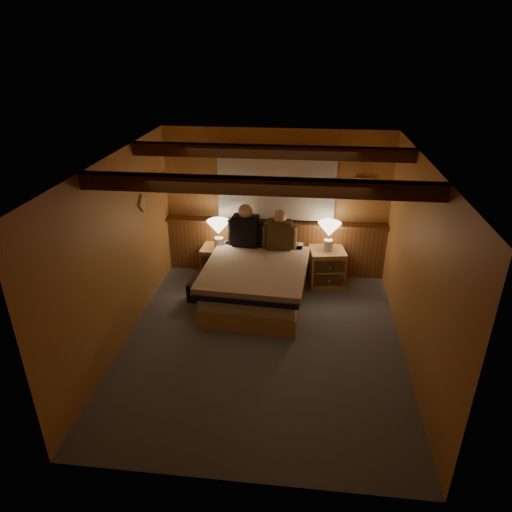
% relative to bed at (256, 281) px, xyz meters
% --- Properties ---
extents(floor, '(4.20, 4.20, 0.00)m').
position_rel_bed_xyz_m(floor, '(0.20, -1.06, -0.33)').
color(floor, '#494F57').
rests_on(floor, ground).
extents(ceiling, '(4.20, 4.20, 0.00)m').
position_rel_bed_xyz_m(ceiling, '(0.20, -1.06, 2.07)').
color(ceiling, '#B97B45').
rests_on(ceiling, wall_back).
extents(wall_back, '(3.60, 0.00, 3.60)m').
position_rel_bed_xyz_m(wall_back, '(0.20, 1.04, 0.87)').
color(wall_back, '#BF8344').
rests_on(wall_back, floor).
extents(wall_left, '(0.00, 4.20, 4.20)m').
position_rel_bed_xyz_m(wall_left, '(-1.60, -1.06, 0.87)').
color(wall_left, '#BF8344').
rests_on(wall_left, floor).
extents(wall_right, '(0.00, 4.20, 4.20)m').
position_rel_bed_xyz_m(wall_right, '(2.00, -1.06, 0.87)').
color(wall_right, '#BF8344').
rests_on(wall_right, floor).
extents(wall_front, '(3.60, 0.00, 3.60)m').
position_rel_bed_xyz_m(wall_front, '(0.20, -3.16, 0.87)').
color(wall_front, '#BF8344').
rests_on(wall_front, floor).
extents(wainscot, '(3.60, 0.23, 0.94)m').
position_rel_bed_xyz_m(wainscot, '(0.20, 0.98, 0.16)').
color(wainscot, brown).
rests_on(wainscot, wall_back).
extents(curtain_window, '(2.18, 0.09, 1.11)m').
position_rel_bed_xyz_m(curtain_window, '(0.20, 0.97, 1.19)').
color(curtain_window, '#4A2612').
rests_on(curtain_window, wall_back).
extents(ceiling_beams, '(3.60, 1.65, 0.16)m').
position_rel_bed_xyz_m(ceiling_beams, '(0.20, -0.91, 1.98)').
color(ceiling_beams, '#4A2612').
rests_on(ceiling_beams, ceiling).
extents(coat_rail, '(0.05, 0.55, 0.24)m').
position_rel_bed_xyz_m(coat_rail, '(-1.52, 0.52, 1.34)').
color(coat_rail, white).
rests_on(coat_rail, wall_left).
extents(framed_print, '(0.30, 0.04, 0.25)m').
position_rel_bed_xyz_m(framed_print, '(1.55, 1.02, 1.22)').
color(framed_print, tan).
rests_on(framed_print, wall_back).
extents(bed, '(1.56, 1.94, 0.63)m').
position_rel_bed_xyz_m(bed, '(0.00, 0.00, 0.00)').
color(bed, tan).
rests_on(bed, floor).
extents(nightstand_left, '(0.51, 0.46, 0.54)m').
position_rel_bed_xyz_m(nightstand_left, '(-0.73, 0.70, -0.06)').
color(nightstand_left, tan).
rests_on(nightstand_left, floor).
extents(nightstand_right, '(0.61, 0.56, 0.59)m').
position_rel_bed_xyz_m(nightstand_right, '(1.06, 0.67, -0.03)').
color(nightstand_right, tan).
rests_on(nightstand_right, floor).
extents(lamp_left, '(0.36, 0.36, 0.47)m').
position_rel_bed_xyz_m(lamp_left, '(-0.68, 0.66, 0.54)').
color(lamp_left, silver).
rests_on(lamp_left, nightstand_left).
extents(lamp_right, '(0.36, 0.36, 0.47)m').
position_rel_bed_xyz_m(lamp_right, '(1.06, 0.66, 0.59)').
color(lamp_right, silver).
rests_on(lamp_right, nightstand_right).
extents(person_left, '(0.58, 0.26, 0.71)m').
position_rel_bed_xyz_m(person_left, '(-0.24, 0.62, 0.59)').
color(person_left, black).
rests_on(person_left, bed).
extents(person_right, '(0.54, 0.22, 0.66)m').
position_rel_bed_xyz_m(person_right, '(0.29, 0.56, 0.57)').
color(person_right, '#4A361D').
rests_on(person_right, bed).
extents(duffel_bag, '(0.52, 0.34, 0.35)m').
position_rel_bed_xyz_m(duffel_bag, '(-0.78, -0.07, -0.18)').
color(duffel_bag, black).
rests_on(duffel_bag, floor).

